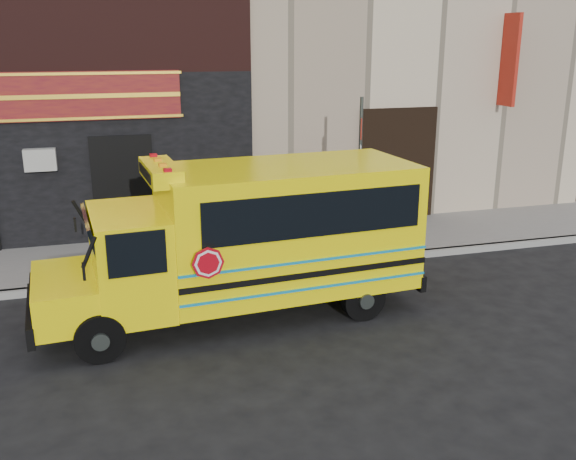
% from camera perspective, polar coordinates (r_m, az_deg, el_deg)
% --- Properties ---
extents(ground, '(120.00, 120.00, 0.00)m').
position_cam_1_polar(ground, '(11.86, 2.90, -7.82)').
color(ground, black).
rests_on(ground, ground).
extents(curb, '(40.00, 0.20, 0.15)m').
position_cam_1_polar(curb, '(14.13, -0.49, -3.34)').
color(curb, gray).
rests_on(curb, ground).
extents(sidewalk, '(40.00, 3.00, 0.15)m').
position_cam_1_polar(sidewalk, '(15.50, -1.97, -1.51)').
color(sidewalk, slate).
rests_on(sidewalk, ground).
extents(school_bus, '(7.04, 2.74, 2.92)m').
position_cam_1_polar(school_bus, '(11.56, -3.17, -0.47)').
color(school_bus, black).
rests_on(school_bus, ground).
extents(sign_pole, '(0.13, 0.31, 3.67)m').
position_cam_1_polar(sign_pole, '(14.77, 6.38, 5.22)').
color(sign_pole, '#3B423D').
rests_on(sign_pole, ground).
extents(bicycle, '(1.63, 0.88, 0.94)m').
position_cam_1_polar(bicycle, '(12.27, -4.02, -4.60)').
color(bicycle, black).
rests_on(bicycle, ground).
extents(cyclist, '(0.52, 0.72, 1.84)m').
position_cam_1_polar(cyclist, '(12.18, -4.19, -2.49)').
color(cyclist, black).
rests_on(cyclist, ground).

